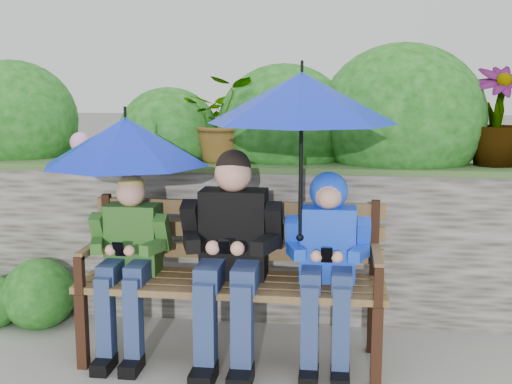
# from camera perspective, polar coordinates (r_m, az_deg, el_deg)

# --- Properties ---
(ground) EXTENTS (60.00, 60.00, 0.00)m
(ground) POSITION_cam_1_polar(r_m,az_deg,el_deg) (3.81, -0.20, -14.50)
(ground) COLOR gray
(ground) RESTS_ON ground
(garden_backdrop) EXTENTS (8.00, 2.83, 1.86)m
(garden_backdrop) POSITION_cam_1_polar(r_m,az_deg,el_deg) (5.14, 1.49, -0.55)
(garden_backdrop) COLOR #403D34
(garden_backdrop) RESTS_ON ground
(park_bench) EXTENTS (1.71, 0.50, 0.90)m
(park_bench) POSITION_cam_1_polar(r_m,az_deg,el_deg) (3.68, -2.00, -6.84)
(park_bench) COLOR black
(park_bench) RESTS_ON ground
(boy_left) EXTENTS (0.45, 0.52, 1.05)m
(boy_left) POSITION_cam_1_polar(r_m,az_deg,el_deg) (3.73, -11.25, -5.44)
(boy_left) COLOR #346024
(boy_left) RESTS_ON ground
(boy_middle) EXTENTS (0.56, 0.64, 1.19)m
(boy_middle) POSITION_cam_1_polar(r_m,az_deg,el_deg) (3.56, -2.24, -5.00)
(boy_middle) COLOR black
(boy_middle) RESTS_ON ground
(boy_right) EXTENTS (0.46, 0.56, 1.08)m
(boy_right) POSITION_cam_1_polar(r_m,az_deg,el_deg) (3.54, 6.36, -5.30)
(boy_right) COLOR #003FD8
(boy_right) RESTS_ON ground
(umbrella_left) EXTENTS (0.95, 0.95, 0.75)m
(umbrella_left) POSITION_cam_1_polar(r_m,az_deg,el_deg) (3.68, -11.48, 4.44)
(umbrella_left) COLOR #0923CB
(umbrella_left) RESTS_ON ground
(umbrella_right) EXTENTS (1.02, 1.02, 0.97)m
(umbrella_right) POSITION_cam_1_polar(r_m,az_deg,el_deg) (3.43, 4.08, 8.31)
(umbrella_right) COLOR #0923CB
(umbrella_right) RESTS_ON ground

